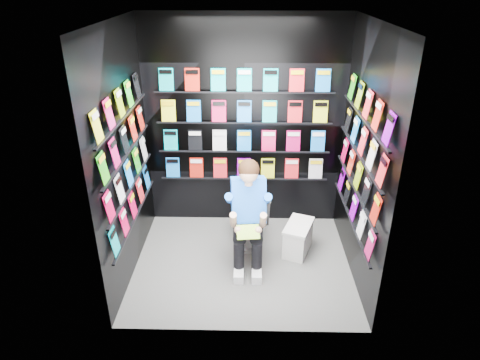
{
  "coord_description": "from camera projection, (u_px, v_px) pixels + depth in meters",
  "views": [
    {
      "loc": [
        0.06,
        -3.93,
        2.99
      ],
      "look_at": [
        -0.03,
        0.15,
        0.98
      ],
      "focal_mm": 32.0,
      "sensor_mm": 36.0,
      "label": 1
    }
  ],
  "objects": [
    {
      "name": "wall_front",
      "position": [
        241.0,
        208.0,
        3.37
      ],
      "size": [
        2.4,
        0.04,
        2.6
      ],
      "primitive_type": "cube",
      "color": "black",
      "rests_on": "floor"
    },
    {
      "name": "wall_back",
      "position": [
        244.0,
        126.0,
        5.17
      ],
      "size": [
        2.4,
        0.04,
        2.6
      ],
      "primitive_type": "cube",
      "color": "black",
      "rests_on": "floor"
    },
    {
      "name": "toilet",
      "position": [
        248.0,
        213.0,
        5.12
      ],
      "size": [
        0.5,
        0.79,
        0.73
      ],
      "primitive_type": "imported",
      "rotation": [
        0.0,
        0.0,
        3.25
      ],
      "color": "silver",
      "rests_on": "floor"
    },
    {
      "name": "comics_back",
      "position": [
        244.0,
        126.0,
        5.14
      ],
      "size": [
        2.1,
        0.06,
        1.37
      ],
      "primitive_type": null,
      "color": "#D20948",
      "rests_on": "wall_back"
    },
    {
      "name": "wall_right",
      "position": [
        364.0,
        159.0,
        4.25
      ],
      "size": [
        0.04,
        2.0,
        2.6
      ],
      "primitive_type": "cube",
      "color": "black",
      "rests_on": "floor"
    },
    {
      "name": "held_comic",
      "position": [
        248.0,
        232.0,
        4.37
      ],
      "size": [
        0.25,
        0.16,
        0.1
      ],
      "primitive_type": "cube",
      "rotation": [
        -0.96,
        0.0,
        0.11
      ],
      "color": "green",
      "rests_on": "reader"
    },
    {
      "name": "floor",
      "position": [
        243.0,
        264.0,
        4.84
      ],
      "size": [
        2.4,
        2.4,
        0.0
      ],
      "primitive_type": "plane",
      "color": "#5C5C59",
      "rests_on": "ground"
    },
    {
      "name": "longbox",
      "position": [
        298.0,
        239.0,
        4.99
      ],
      "size": [
        0.39,
        0.5,
        0.33
      ],
      "primitive_type": "cube",
      "rotation": [
        0.0,
        0.0,
        -0.36
      ],
      "color": "white",
      "rests_on": "floor"
    },
    {
      "name": "ceiling",
      "position": [
        243.0,
        20.0,
        3.7
      ],
      "size": [
        2.4,
        2.4,
        0.0
      ],
      "primitive_type": "plane",
      "color": "white",
      "rests_on": "floor"
    },
    {
      "name": "reader",
      "position": [
        248.0,
        200.0,
        4.61
      ],
      "size": [
        0.58,
        0.78,
        1.35
      ],
      "primitive_type": null,
      "rotation": [
        0.0,
        0.0,
        0.11
      ],
      "color": "#3075F2",
      "rests_on": "toilet"
    },
    {
      "name": "comics_right",
      "position": [
        361.0,
        159.0,
        4.24
      ],
      "size": [
        0.06,
        1.7,
        1.37
      ],
      "primitive_type": null,
      "color": "#D20948",
      "rests_on": "wall_right"
    },
    {
      "name": "comics_left",
      "position": [
        127.0,
        157.0,
        4.29
      ],
      "size": [
        0.06,
        1.7,
        1.37
      ],
      "primitive_type": null,
      "color": "#D20948",
      "rests_on": "wall_left"
    },
    {
      "name": "longbox_lid",
      "position": [
        299.0,
        226.0,
        4.91
      ],
      "size": [
        0.42,
        0.53,
        0.03
      ],
      "primitive_type": "cube",
      "rotation": [
        0.0,
        0.0,
        -0.36
      ],
      "color": "white",
      "rests_on": "longbox"
    },
    {
      "name": "wall_left",
      "position": [
        124.0,
        157.0,
        4.29
      ],
      "size": [
        0.04,
        2.0,
        2.6
      ],
      "primitive_type": "cube",
      "color": "black",
      "rests_on": "floor"
    }
  ]
}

